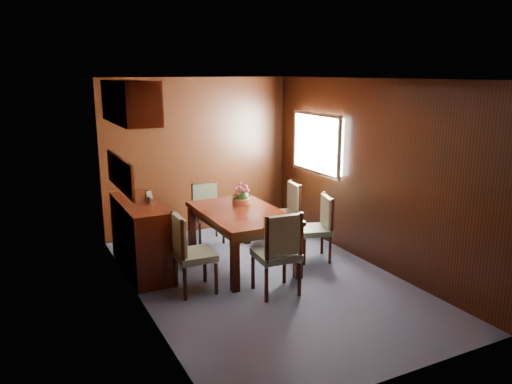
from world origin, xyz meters
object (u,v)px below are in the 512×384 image
chair_right_near (319,224)px  flower_centerpiece (242,194)px  chair_head (279,249)px  dining_table (242,219)px  sideboard (142,236)px  chair_left_near (188,249)px

chair_right_near → flower_centerpiece: size_ratio=3.27×
chair_head → dining_table: bearing=92.9°
sideboard → dining_table: 1.29m
sideboard → flower_centerpiece: bearing=-3.4°
dining_table → chair_left_near: (-0.90, -0.49, -0.11)m
chair_right_near → chair_head: chair_head is taller
dining_table → chair_head: chair_head is taller
chair_right_near → flower_centerpiece: (-0.85, 0.61, 0.37)m
dining_table → flower_centerpiece: flower_centerpiece is taller
chair_right_near → flower_centerpiece: bearing=72.1°
dining_table → flower_centerpiece: size_ratio=5.75×
dining_table → chair_head: 1.03m
dining_table → chair_head: (-0.02, -1.03, -0.08)m
sideboard → chair_right_near: size_ratio=1.57×
chair_right_near → flower_centerpiece: 1.11m
chair_left_near → chair_right_near: chair_left_near is taller
sideboard → chair_head: chair_head is taller
sideboard → dining_table: size_ratio=0.89×
chair_left_near → chair_head: bearing=60.1°
chair_right_near → chair_head: bearing=143.2°
sideboard → chair_left_near: bearing=-70.8°
chair_left_near → chair_head: size_ratio=0.95×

